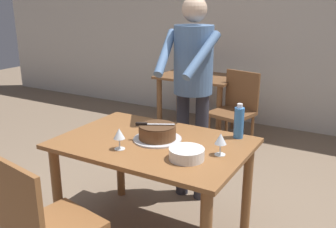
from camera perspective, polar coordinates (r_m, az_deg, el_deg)
back_wall at (r=5.23m, az=15.79°, el=12.75°), size 10.00×0.12×2.70m
main_dining_table at (r=2.64m, az=-2.31°, el=-6.69°), size 1.31×0.89×0.75m
cake_on_platter at (r=2.59m, az=-1.64°, el=-2.93°), size 0.34×0.34×0.11m
cake_knife at (r=2.58m, az=-3.25°, el=-1.56°), size 0.25×0.15×0.02m
plate_stack at (r=2.30m, az=2.88°, el=-6.12°), size 0.22×0.22×0.07m
wine_glass_near at (r=2.44m, az=-7.49°, el=-3.11°), size 0.08×0.08×0.14m
wine_glass_far at (r=2.35m, az=8.07°, el=-3.91°), size 0.08×0.08×0.14m
water_bottle at (r=2.66m, az=10.82°, el=-1.24°), size 0.07×0.07×0.25m
person_cutting_cake at (r=3.06m, az=3.79°, el=5.48°), size 0.47×0.55×1.72m
chair_near_side at (r=2.27m, az=-18.56°, el=-15.74°), size 0.51×0.51×0.90m
background_table at (r=4.94m, az=4.54°, el=4.02°), size 1.00×0.70×0.74m
background_chair_1 at (r=4.40m, az=10.27°, el=1.03°), size 0.53×0.53×0.90m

